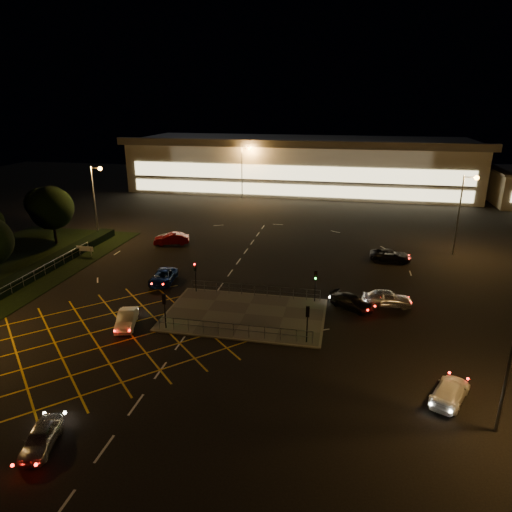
% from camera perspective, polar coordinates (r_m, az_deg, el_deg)
% --- Properties ---
extents(ground, '(180.00, 180.00, 0.00)m').
position_cam_1_polar(ground, '(44.10, -3.36, -6.00)').
color(ground, black).
rests_on(ground, ground).
extents(pedestrian_island, '(14.00, 9.00, 0.12)m').
position_cam_1_polar(pedestrian_island, '(41.88, -1.39, -7.30)').
color(pedestrian_island, '#4C4944').
rests_on(pedestrian_island, ground).
extents(grass_verge, '(18.00, 30.00, 0.08)m').
position_cam_1_polar(grass_verge, '(61.77, -27.79, -0.77)').
color(grass_verge, black).
rests_on(grass_verge, ground).
extents(hedge, '(2.00, 26.00, 1.00)m').
position_cam_1_polar(hedge, '(58.63, -24.06, -0.70)').
color(hedge, black).
rests_on(hedge, ground).
extents(supermarket, '(72.00, 26.50, 10.50)m').
position_cam_1_polar(supermarket, '(101.95, 5.66, 11.42)').
color(supermarket, beige).
rests_on(supermarket, ground).
extents(streetlight_nw, '(1.78, 0.56, 10.03)m').
position_cam_1_polar(streetlight_nw, '(67.13, -19.35, 7.60)').
color(streetlight_nw, slate).
rests_on(streetlight_nw, ground).
extents(streetlight_ne, '(1.78, 0.56, 10.03)m').
position_cam_1_polar(streetlight_ne, '(61.40, 24.56, 5.97)').
color(streetlight_ne, slate).
rests_on(streetlight_ne, ground).
extents(streetlight_far_left, '(1.78, 0.56, 10.03)m').
position_cam_1_polar(streetlight_far_left, '(89.68, -1.51, 11.27)').
color(streetlight_far_left, slate).
rests_on(streetlight_far_left, ground).
extents(streetlight_far_right, '(1.78, 0.56, 10.03)m').
position_cam_1_polar(streetlight_far_right, '(91.58, 24.39, 9.78)').
color(streetlight_far_right, slate).
rests_on(streetlight_far_right, ground).
extents(signal_sw, '(0.28, 0.30, 3.15)m').
position_cam_1_polar(signal_sw, '(39.19, -11.38, -5.89)').
color(signal_sw, black).
rests_on(signal_sw, pedestrian_island).
extents(signal_se, '(0.28, 0.30, 3.15)m').
position_cam_1_polar(signal_se, '(36.49, 6.46, -7.56)').
color(signal_se, black).
rests_on(signal_se, pedestrian_island).
extents(signal_nw, '(0.28, 0.30, 3.15)m').
position_cam_1_polar(signal_nw, '(46.05, -7.60, -1.83)').
color(signal_nw, black).
rests_on(signal_nw, pedestrian_island).
extents(signal_ne, '(0.28, 0.30, 3.15)m').
position_cam_1_polar(signal_ne, '(43.77, 7.45, -2.95)').
color(signal_ne, black).
rests_on(signal_ne, pedestrian_island).
extents(tree_c, '(5.76, 5.76, 7.84)m').
position_cam_1_polar(tree_c, '(66.59, -24.22, 5.49)').
color(tree_c, black).
rests_on(tree_c, ground).
extents(tree_d, '(4.68, 4.68, 6.37)m').
position_cam_1_polar(tree_d, '(75.00, -25.29, 5.97)').
color(tree_d, black).
rests_on(tree_d, ground).
extents(car_near_silver, '(2.33, 3.94, 1.26)m').
position_cam_1_polar(car_near_silver, '(30.08, -25.32, -19.84)').
color(car_near_silver, silver).
rests_on(car_near_silver, ground).
extents(car_queue_white, '(2.51, 4.29, 1.34)m').
position_cam_1_polar(car_queue_white, '(41.17, -15.87, -7.62)').
color(car_queue_white, beige).
rests_on(car_queue_white, ground).
extents(car_left_blue, '(2.73, 5.04, 1.34)m').
position_cam_1_polar(car_left_blue, '(49.70, -11.54, -2.56)').
color(car_left_blue, '#0D2053').
rests_on(car_left_blue, ground).
extents(car_far_dkgrey, '(4.57, 3.84, 1.25)m').
position_cam_1_polar(car_far_dkgrey, '(43.86, 11.88, -5.64)').
color(car_far_dkgrey, black).
rests_on(car_far_dkgrey, ground).
extents(car_right_silver, '(4.74, 2.25, 1.56)m').
position_cam_1_polar(car_right_silver, '(45.08, 16.06, -5.08)').
color(car_right_silver, silver).
rests_on(car_right_silver, ground).
extents(car_circ_red, '(4.98, 3.04, 1.55)m').
position_cam_1_polar(car_circ_red, '(62.64, -10.53, 2.13)').
color(car_circ_red, maroon).
rests_on(car_circ_red, ground).
extents(car_east_grey, '(5.11, 2.65, 1.38)m').
position_cam_1_polar(car_east_grey, '(57.63, 16.49, 0.07)').
color(car_east_grey, black).
rests_on(car_east_grey, ground).
extents(car_approach_white, '(3.51, 4.75, 1.28)m').
position_cam_1_polar(car_approach_white, '(33.38, 23.08, -15.30)').
color(car_approach_white, white).
rests_on(car_approach_white, ground).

